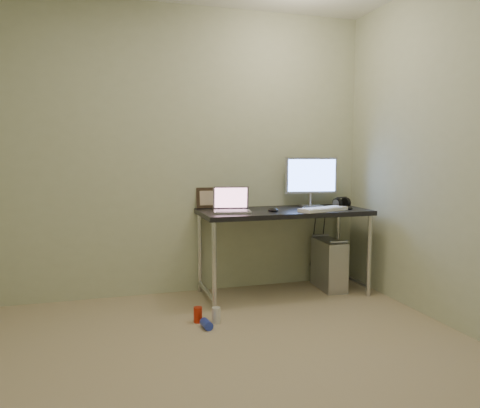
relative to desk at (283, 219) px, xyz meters
name	(u,v)px	position (x,y,z in m)	size (l,w,h in m)	color
floor	(226,382)	(-0.90, -1.43, -0.66)	(3.50, 3.50, 0.00)	tan
wall_back	(173,152)	(-0.90, 0.32, 0.59)	(3.50, 0.02, 2.50)	beige
desk	(283,219)	(0.00, 0.00, 0.00)	(1.46, 0.64, 0.75)	black
tower_computer	(329,264)	(0.47, 0.03, -0.44)	(0.21, 0.44, 0.48)	#A4A3A8
cable_a	(313,241)	(0.42, 0.27, -0.26)	(0.01, 0.01, 0.70)	black
cable_b	(322,243)	(0.51, 0.25, -0.28)	(0.01, 0.01, 0.72)	black
can_red	(198,315)	(-0.86, -0.49, -0.61)	(0.06, 0.06, 0.11)	red
can_white	(216,315)	(-0.74, -0.54, -0.61)	(0.06, 0.06, 0.12)	silver
can_blue	(207,324)	(-0.83, -0.63, -0.63)	(0.06, 0.06, 0.11)	#273BC3
laptop	(232,206)	(-0.48, -0.03, 0.14)	(0.35, 0.30, 0.21)	#BBBBC2
monitor	(311,178)	(0.34, 0.17, 0.35)	(0.49, 0.17, 0.46)	#BBBBC2
keyboard	(323,209)	(0.29, -0.18, 0.10)	(0.45, 0.15, 0.03)	white
mouse_right	(347,207)	(0.55, -0.13, 0.10)	(0.07, 0.11, 0.04)	black
mouse_left	(273,209)	(-0.13, -0.09, 0.11)	(0.08, 0.13, 0.04)	black
headphones	(342,203)	(0.63, 0.12, 0.11)	(0.18, 0.10, 0.11)	black
picture_frame	(209,198)	(-0.59, 0.29, 0.18)	(0.23, 0.03, 0.19)	black
webcam	(235,197)	(-0.37, 0.26, 0.18)	(0.04, 0.03, 0.13)	silver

